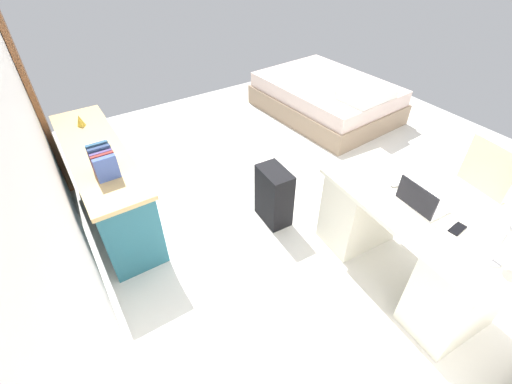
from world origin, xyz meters
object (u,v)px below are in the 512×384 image
(office_chair, at_px, (464,200))
(computer_mouse, at_px, (395,184))
(suitcase_black, at_px, (274,196))
(laptop, at_px, (420,201))
(bed, at_px, (326,98))
(figurine_small, at_px, (80,121))
(desk_lamp, at_px, (504,227))
(cell_phone_near_laptop, at_px, (457,229))
(desk, at_px, (405,242))
(credenza, at_px, (106,183))

(office_chair, height_order, computer_mouse, office_chair)
(office_chair, xyz_separation_m, computer_mouse, (0.23, 0.75, 0.35))
(suitcase_black, xyz_separation_m, laptop, (-1.10, -0.46, 0.51))
(bed, xyz_separation_m, figurine_small, (0.00, 3.23, 0.56))
(laptop, distance_m, desk_lamp, 0.56)
(laptop, distance_m, figurine_small, 3.08)
(computer_mouse, relative_size, cell_phone_near_laptop, 0.74)
(suitcase_black, relative_size, figurine_small, 5.22)
(computer_mouse, height_order, figurine_small, figurine_small)
(office_chair, xyz_separation_m, suitcase_black, (1.08, 1.27, -0.13))
(cell_phone_near_laptop, distance_m, figurine_small, 3.34)
(figurine_small, bearing_deg, desk, -145.48)
(bed, relative_size, suitcase_black, 3.46)
(office_chair, distance_m, suitcase_black, 1.67)
(office_chair, bearing_deg, cell_phone_near_laptop, 111.71)
(office_chair, height_order, laptop, laptop)
(suitcase_black, bearing_deg, desk, -154.26)
(figurine_small, bearing_deg, bed, -90.06)
(office_chair, relative_size, credenza, 0.52)
(bed, bearing_deg, cell_phone_near_laptop, 152.85)
(cell_phone_near_laptop, height_order, figurine_small, figurine_small)
(suitcase_black, distance_m, desk_lamp, 1.82)
(computer_mouse, bearing_deg, suitcase_black, 35.82)
(computer_mouse, relative_size, figurine_small, 0.91)
(desk, height_order, computer_mouse, computer_mouse)
(office_chair, relative_size, figurine_small, 8.55)
(laptop, xyz_separation_m, cell_phone_near_laptop, (-0.29, -0.03, -0.04))
(credenza, height_order, bed, credenza)
(credenza, relative_size, desk_lamp, 5.22)
(desk, height_order, bed, desk)
(suitcase_black, bearing_deg, bed, -50.35)
(cell_phone_near_laptop, bearing_deg, credenza, 32.11)
(laptop, bearing_deg, cell_phone_near_laptop, -174.30)
(credenza, relative_size, laptop, 5.54)
(desk, height_order, credenza, desk)
(credenza, xyz_separation_m, laptop, (-2.03, -1.75, 0.42))
(laptop, height_order, figurine_small, laptop)
(cell_phone_near_laptop, relative_size, figurine_small, 1.24)
(bed, relative_size, cell_phone_near_laptop, 14.60)
(credenza, xyz_separation_m, bed, (0.51, -3.23, -0.13))
(credenza, xyz_separation_m, cell_phone_near_laptop, (-2.31, -1.78, 0.38))
(office_chair, distance_m, desk_lamp, 1.16)
(desk, height_order, office_chair, office_chair)
(office_chair, xyz_separation_m, cell_phone_near_laptop, (-0.31, 0.78, 0.34))
(office_chair, height_order, bed, office_chair)
(laptop, bearing_deg, desk, 160.45)
(credenza, bearing_deg, desk, -139.33)
(suitcase_black, relative_size, laptop, 1.77)
(desk, relative_size, suitcase_black, 2.58)
(bed, height_order, desk_lamp, desk_lamp)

